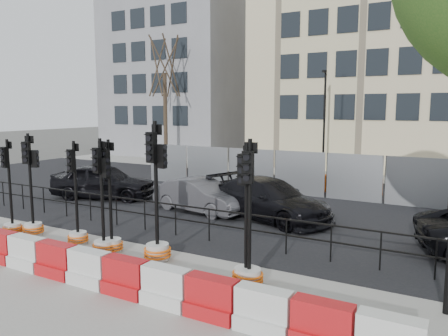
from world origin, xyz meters
The scene contains 22 objects.
ground centered at (0.00, 0.00, 0.00)m, with size 120.00×120.00×0.00m, color #51514C.
sidewalk_near centered at (0.00, -3.00, 0.01)m, with size 40.00×6.00×0.02m, color gray.
road centered at (0.00, 7.00, 0.01)m, with size 40.00×14.00×0.03m, color black.
sidewalk_far centered at (0.00, 16.00, 0.01)m, with size 40.00×4.00×0.02m, color gray.
building_grey centered at (-14.00, 21.99, 7.00)m, with size 11.00×9.06×14.00m.
building_cream centered at (2.00, 21.99, 9.00)m, with size 15.00×10.06×18.00m.
kerb_railing centered at (0.00, 1.20, 0.69)m, with size 18.00×0.04×1.00m.
heras_fencing centered at (-0.01, 9.80, 0.68)m, with size 14.33×1.72×2.00m.
lamp_post_far centered at (0.50, 14.98, 3.22)m, with size 0.12×0.56×6.00m.
tree_bare_far centered at (-11.00, 15.50, 6.65)m, with size 2.00×2.00×9.00m.
barrier_row centered at (0.00, -2.80, 0.37)m, with size 14.65×0.50×0.80m.
traffic_signal_a centered at (-4.51, -1.16, 0.61)m, with size 0.59×0.59×2.97m.
traffic_signal_b centered at (-3.87, -0.89, 0.75)m, with size 0.62×0.62×3.15m.
traffic_signal_c centered at (-2.00, -0.85, 0.62)m, with size 0.59×0.59×2.99m.
traffic_signal_d centered at (-0.71, -1.12, 0.74)m, with size 0.62×0.62×3.13m.
traffic_signal_e centered at (-0.63, -0.91, 0.64)m, with size 0.61×0.61×3.09m.
traffic_signal_f centered at (0.85, -0.81, 0.86)m, with size 0.71×0.71×3.59m.
traffic_signal_g centered at (3.63, -1.13, 0.67)m, with size 0.64×0.64×3.26m.
traffic_signal_h centered at (3.52, -1.09, 0.66)m, with size 0.63×0.63×3.18m.
car_a centered at (-5.99, 4.27, 0.76)m, with size 4.78×3.09×1.51m, color black.
car_b centered at (-1.01, 4.21, 0.64)m, with size 4.04×2.00×1.27m, color #48484D.
car_c centered at (1.64, 4.52, 0.72)m, with size 5.33×3.56×1.44m, color black.
Camera 1 is at (7.63, -9.43, 3.91)m, focal length 35.00 mm.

